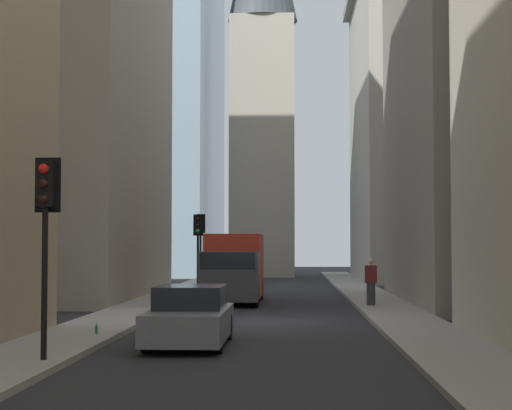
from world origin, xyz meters
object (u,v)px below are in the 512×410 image
object	(u,v)px
hatchback_grey	(190,318)
discarded_bottle	(96,330)
pedestrian	(371,280)
traffic_light_far_junction	(198,234)
traffic_light_foreground	(45,210)
traffic_light_midblock	(200,233)
delivery_truck	(234,268)

from	to	relation	value
hatchback_grey	discarded_bottle	world-z (taller)	hatchback_grey
pedestrian	traffic_light_far_junction	bearing A→B (deg)	34.59
traffic_light_foreground	traffic_light_far_junction	distance (m)	26.60
hatchback_grey	traffic_light_midblock	distance (m)	28.70
delivery_truck	traffic_light_foreground	distance (m)	18.53
traffic_light_midblock	pedestrian	distance (m)	18.72
traffic_light_foreground	traffic_light_midblock	size ratio (longest dim) A/B	0.98
delivery_truck	discarded_bottle	bearing A→B (deg)	169.41
hatchback_grey	traffic_light_foreground	bearing A→B (deg)	145.40
traffic_light_foreground	discarded_bottle	world-z (taller)	traffic_light_foreground
pedestrian	discarded_bottle	size ratio (longest dim) A/B	6.47
pedestrian	discarded_bottle	world-z (taller)	pedestrian
traffic_light_midblock	discarded_bottle	xyz separation A→B (m)	(-27.23, -0.35, -2.87)
delivery_truck	traffic_light_foreground	bearing A→B (deg)	172.37
traffic_light_midblock	discarded_bottle	bearing A→B (deg)	-179.25
delivery_truck	hatchback_grey	bearing A→B (deg)	-180.00
delivery_truck	traffic_light_foreground	xyz separation A→B (m)	(-18.30, 2.45, 1.61)
traffic_light_far_junction	traffic_light_foreground	bearing A→B (deg)	179.94
delivery_truck	discarded_bottle	xyz separation A→B (m)	(-13.53, 2.53, -1.21)
traffic_light_far_junction	discarded_bottle	world-z (taller)	traffic_light_far_junction
hatchback_grey	traffic_light_far_junction	size ratio (longest dim) A/B	1.12
hatchback_grey	pedestrian	bearing A→B (deg)	-24.50
hatchback_grey	traffic_light_far_junction	distance (m)	23.29
delivery_truck	traffic_light_far_junction	size ratio (longest dim) A/B	1.68
discarded_bottle	delivery_truck	bearing A→B (deg)	-10.59
hatchback_grey	traffic_light_midblock	world-z (taller)	traffic_light_midblock
delivery_truck	pedestrian	bearing A→B (deg)	-119.08
delivery_truck	traffic_light_midblock	xyz separation A→B (m)	(13.70, 2.88, 1.66)
traffic_light_far_junction	hatchback_grey	bearing A→B (deg)	-174.00
hatchback_grey	traffic_light_foreground	world-z (taller)	traffic_light_foreground
hatchback_grey	traffic_light_far_junction	bearing A→B (deg)	6.00
traffic_light_midblock	discarded_bottle	distance (m)	27.39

